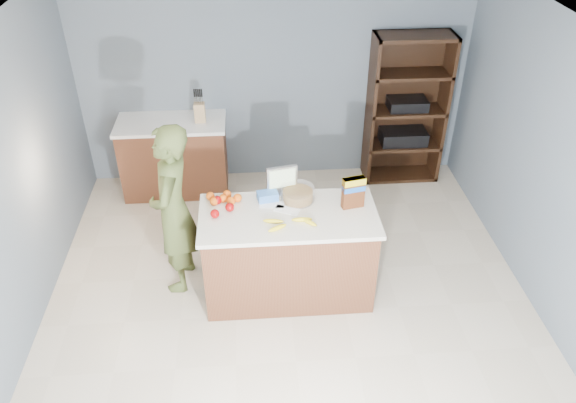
{
  "coord_description": "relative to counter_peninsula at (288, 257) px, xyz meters",
  "views": [
    {
      "loc": [
        -0.3,
        -3.65,
        3.74
      ],
      "look_at": [
        0.0,
        0.35,
        1.0
      ],
      "focal_mm": 35.0,
      "sensor_mm": 36.0,
      "label": 1
    }
  ],
  "objects": [
    {
      "name": "blue_carton",
      "position": [
        -0.17,
        0.24,
        0.52
      ],
      "size": [
        0.2,
        0.15,
        0.08
      ],
      "primitive_type": "cube",
      "rotation": [
        0.0,
        0.0,
        0.19
      ],
      "color": "blue",
      "rests_on": "counter_peninsula"
    },
    {
      "name": "knife_block",
      "position": [
        -0.86,
        1.88,
        0.6
      ],
      "size": [
        0.12,
        0.1,
        0.31
      ],
      "color": "tan",
      "rests_on": "back_cabinet"
    },
    {
      "name": "cereal_box",
      "position": [
        0.57,
        0.07,
        0.66
      ],
      "size": [
        0.21,
        0.11,
        0.29
      ],
      "color": "#592B14",
      "rests_on": "counter_peninsula"
    },
    {
      "name": "salad_bowl",
      "position": [
        0.1,
        0.22,
        0.54
      ],
      "size": [
        0.3,
        0.3,
        0.13
      ],
      "color": "#267219",
      "rests_on": "counter_peninsula"
    },
    {
      "name": "back_cabinet",
      "position": [
        -1.2,
        1.9,
        0.04
      ],
      "size": [
        1.24,
        0.62,
        0.9
      ],
      "color": "brown",
      "rests_on": "ground"
    },
    {
      "name": "bananas",
      "position": [
        0.0,
        -0.15,
        0.5
      ],
      "size": [
        0.47,
        0.2,
        0.04
      ],
      "color": "yellow",
      "rests_on": "counter_peninsula"
    },
    {
      "name": "apples",
      "position": [
        -0.59,
        0.1,
        0.52
      ],
      "size": [
        0.21,
        0.29,
        0.08
      ],
      "color": "#960607",
      "rests_on": "counter_peninsula"
    },
    {
      "name": "walls",
      "position": [
        0.0,
        -0.3,
        1.24
      ],
      "size": [
        4.52,
        5.02,
        2.51
      ],
      "color": "slate",
      "rests_on": "ground"
    },
    {
      "name": "floor",
      "position": [
        0.0,
        -0.3,
        -0.42
      ],
      "size": [
        4.5,
        5.0,
        0.02
      ],
      "primitive_type": "cube",
      "color": "beige",
      "rests_on": "ground"
    },
    {
      "name": "oranges",
      "position": [
        -0.56,
        0.24,
        0.52
      ],
      "size": [
        0.32,
        0.19,
        0.08
      ],
      "color": "orange",
      "rests_on": "counter_peninsula"
    },
    {
      "name": "counter_peninsula",
      "position": [
        0.0,
        0.0,
        0.0
      ],
      "size": [
        1.56,
        0.76,
        0.9
      ],
      "color": "brown",
      "rests_on": "ground"
    },
    {
      "name": "shelving_unit",
      "position": [
        1.55,
        2.05,
        0.45
      ],
      "size": [
        0.9,
        0.4,
        1.8
      ],
      "color": "black",
      "rests_on": "ground"
    },
    {
      "name": "person",
      "position": [
        -1.02,
        0.23,
        0.42
      ],
      "size": [
        0.46,
        0.65,
        1.67
      ],
      "primitive_type": "imported",
      "rotation": [
        0.0,
        0.0,
        -1.68
      ],
      "color": "#4A5729",
      "rests_on": "ground"
    },
    {
      "name": "envelopes",
      "position": [
        -0.07,
        0.11,
        0.49
      ],
      "size": [
        0.37,
        0.26,
        0.0
      ],
      "color": "white",
      "rests_on": "counter_peninsula"
    },
    {
      "name": "tv",
      "position": [
        -0.03,
        0.33,
        0.64
      ],
      "size": [
        0.28,
        0.12,
        0.28
      ],
      "color": "silver",
      "rests_on": "counter_peninsula"
    }
  ]
}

